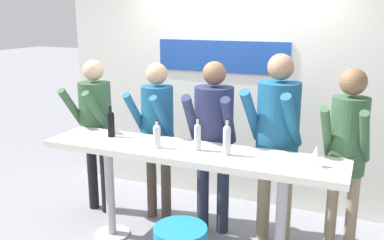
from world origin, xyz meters
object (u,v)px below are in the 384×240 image
object	(u,v)px
person_center_right	(347,144)
wine_bottle_1	(157,135)
person_left	(157,124)
tasting_table	(188,165)
wine_bottle_0	(227,139)
wine_bottle_3	(111,123)
person_center	(277,130)
wine_bottle_2	(198,136)
person_center_left	(213,130)
wine_glass_0	(317,151)
person_far_left	(95,119)

from	to	relation	value
person_center_right	wine_bottle_1	xyz separation A→B (m)	(-1.58, -0.51, 0.04)
person_left	tasting_table	bearing A→B (deg)	-36.56
wine_bottle_0	person_center_right	bearing A→B (deg)	25.91
wine_bottle_0	wine_bottle_3	xyz separation A→B (m)	(-1.23, 0.10, -0.01)
person_center_right	wine_bottle_0	size ratio (longest dim) A/B	5.39
wine_bottle_3	person_center	bearing A→B (deg)	15.77
wine_bottle_1	wine_bottle_2	xyz separation A→B (m)	(0.36, 0.07, 0.01)
person_center_left	wine_bottle_2	distance (m)	0.49
wine_glass_0	person_center_right	bearing A→B (deg)	65.57
person_center_left	wine_glass_0	distance (m)	1.16
tasting_table	wine_bottle_0	distance (m)	0.47
wine_bottle_1	wine_bottle_3	size ratio (longest dim) A/B	0.84
person_center	wine_bottle_0	distance (m)	0.62
person_left	wine_glass_0	size ratio (longest dim) A/B	9.71
person_far_left	wine_glass_0	distance (m)	2.45
person_center_right	wine_bottle_2	size ratio (longest dim) A/B	5.79
person_left	wine_bottle_1	bearing A→B (deg)	-57.24
tasting_table	wine_glass_0	xyz separation A→B (m)	(1.11, -0.01, 0.27)
tasting_table	wine_bottle_2	world-z (taller)	wine_bottle_2
tasting_table	wine_bottle_0	size ratio (longest dim) A/B	8.40
person_center	wine_bottle_0	bearing A→B (deg)	-110.79
wine_bottle_1	person_left	bearing A→B (deg)	117.60
person_far_left	wine_bottle_1	world-z (taller)	person_far_left
person_far_left	wine_bottle_0	world-z (taller)	person_far_left
wine_glass_0	wine_bottle_2	bearing A→B (deg)	179.21
tasting_table	person_far_left	size ratio (longest dim) A/B	1.60
wine_bottle_3	person_center_left	bearing A→B (deg)	23.99
tasting_table	person_left	world-z (taller)	person_left
person_center	wine_bottle_2	size ratio (longest dim) A/B	6.09
person_center_left	tasting_table	bearing A→B (deg)	-102.90
tasting_table	wine_glass_0	bearing A→B (deg)	-0.43
person_center	person_left	bearing A→B (deg)	-170.26
wine_bottle_1	wine_glass_0	xyz separation A→B (m)	(1.38, 0.06, 0.00)
person_center_left	wine_bottle_1	world-z (taller)	person_center_left
person_left	wine_bottle_2	xyz separation A→B (m)	(0.67, -0.51, 0.09)
person_far_left	person_center_right	bearing A→B (deg)	5.98
person_far_left	wine_bottle_2	size ratio (longest dim) A/B	5.66
tasting_table	wine_bottle_2	distance (m)	0.30
tasting_table	person_center_right	bearing A→B (deg)	18.62
wine_bottle_3	wine_bottle_0	bearing A→B (deg)	-4.59
person_left	person_center_right	distance (m)	1.89
wine_bottle_2	wine_bottle_3	xyz separation A→B (m)	(-0.95, 0.08, 0.01)
person_center	wine_bottle_1	bearing A→B (deg)	-138.69
person_far_left	person_center	distance (m)	1.99
person_far_left	person_center	xyz separation A→B (m)	(1.99, 0.08, 0.07)
person_center_right	tasting_table	bearing A→B (deg)	-155.23
person_center_left	wine_bottle_1	xyz separation A→B (m)	(-0.33, -0.56, 0.06)
wine_bottle_3	wine_glass_0	xyz separation A→B (m)	(1.96, -0.09, -0.02)
person_far_left	person_left	size ratio (longest dim) A/B	1.00
person_left	wine_bottle_0	distance (m)	1.09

